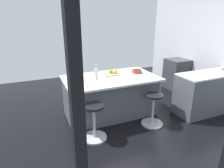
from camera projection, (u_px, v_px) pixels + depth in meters
name	position (u px, v px, depth m)	size (l,w,h in m)	color
ground_plane	(120.00, 118.00, 4.24)	(7.09, 7.09, 0.00)	black
interior_partition_left	(221.00, 47.00, 4.80)	(0.15, 5.41, 2.74)	silver
sink_cabinet	(221.00, 90.00, 4.55)	(2.35, 0.60, 1.20)	#4C5156
oven_range	(177.00, 74.00, 5.88)	(0.60, 0.61, 0.89)	#38383D
kitchen_island	(110.00, 96.00, 4.26)	(1.97, 1.13, 0.88)	#4C5156
stool_by_window	(153.00, 110.00, 3.89)	(0.44, 0.44, 0.66)	#B7B7BC
stool_middle	(94.00, 123.00, 3.43)	(0.44, 0.44, 0.66)	#B7B7BC
cutting_board	(112.00, 74.00, 4.26)	(0.36, 0.24, 0.02)	tan
apple_yellow	(115.00, 71.00, 4.27)	(0.09, 0.09, 0.09)	gold
apple_green	(111.00, 71.00, 4.29)	(0.09, 0.09, 0.09)	#609E2D
water_bottle	(96.00, 74.00, 3.88)	(0.06, 0.06, 0.31)	silver
fruit_bowl	(137.00, 71.00, 4.38)	(0.22, 0.22, 0.07)	#993833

